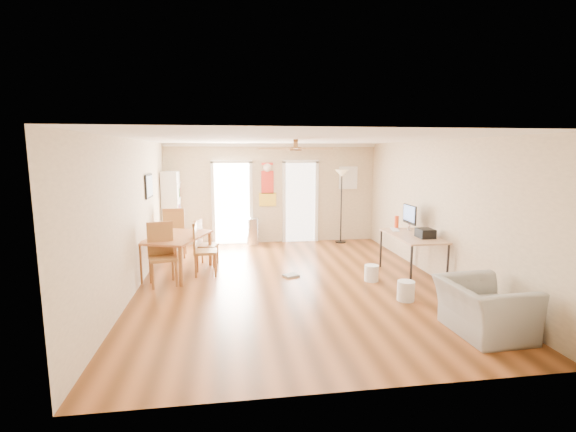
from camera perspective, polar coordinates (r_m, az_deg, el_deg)
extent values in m
plane|color=brown|center=(7.60, 0.66, -9.29)|extent=(7.00, 7.00, 0.00)
cube|color=red|center=(10.69, -2.89, 4.46)|extent=(0.46, 0.03, 1.10)
cube|color=white|center=(11.09, 8.41, 5.31)|extent=(0.50, 0.04, 0.60)
cube|color=black|center=(8.71, -18.88, 3.98)|extent=(0.04, 0.66, 0.48)
cylinder|color=silver|center=(10.57, -4.97, -2.18)|extent=(0.37, 0.37, 0.70)
cube|color=silver|center=(8.57, 14.71, -1.84)|extent=(0.22, 0.42, 0.02)
cube|color=black|center=(7.94, 18.65, -2.30)|extent=(0.28, 0.33, 0.17)
cylinder|color=#E43F14|center=(8.73, 14.95, -0.83)|extent=(0.09, 0.09, 0.26)
cylinder|color=white|center=(7.81, 11.59, -7.83)|extent=(0.27, 0.27, 0.30)
cylinder|color=silver|center=(6.96, 16.15, -10.01)|extent=(0.29, 0.29, 0.32)
cube|color=gray|center=(7.95, 0.43, -8.32)|extent=(0.34, 0.31, 0.04)
imported|color=gray|center=(6.05, 25.67, -11.55)|extent=(0.99, 1.12, 0.70)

